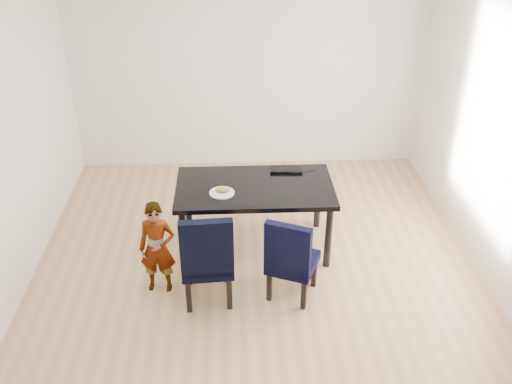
{
  "coord_description": "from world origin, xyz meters",
  "views": [
    {
      "loc": [
        -0.22,
        -4.53,
        3.59
      ],
      "look_at": [
        0.0,
        0.2,
        0.85
      ],
      "focal_mm": 40.0,
      "sensor_mm": 36.0,
      "label": 1
    }
  ],
  "objects_px": {
    "chair_left": "(207,254)",
    "chair_right": "(293,255)",
    "child": "(157,248)",
    "laptop": "(286,168)",
    "plate": "(222,193)",
    "dining_table": "(255,217)"
  },
  "relations": [
    {
      "from": "child",
      "to": "chair_right",
      "type": "bearing_deg",
      "value": -0.8
    },
    {
      "from": "child",
      "to": "laptop",
      "type": "xyz_separation_m",
      "value": [
        1.29,
        1.0,
        0.29
      ]
    },
    {
      "from": "chair_left",
      "to": "plate",
      "type": "height_order",
      "value": "chair_left"
    },
    {
      "from": "dining_table",
      "to": "child",
      "type": "distance_m",
      "value": 1.15
    },
    {
      "from": "chair_right",
      "to": "chair_left",
      "type": "bearing_deg",
      "value": -155.83
    },
    {
      "from": "laptop",
      "to": "plate",
      "type": "bearing_deg",
      "value": 38.55
    },
    {
      "from": "dining_table",
      "to": "plate",
      "type": "distance_m",
      "value": 0.52
    },
    {
      "from": "chair_right",
      "to": "plate",
      "type": "distance_m",
      "value": 0.97
    },
    {
      "from": "laptop",
      "to": "chair_left",
      "type": "bearing_deg",
      "value": 57.08
    },
    {
      "from": "chair_right",
      "to": "laptop",
      "type": "xyz_separation_m",
      "value": [
        0.03,
        1.13,
        0.32
      ]
    },
    {
      "from": "dining_table",
      "to": "chair_right",
      "type": "height_order",
      "value": "chair_right"
    },
    {
      "from": "child",
      "to": "plate",
      "type": "relative_size",
      "value": 3.79
    },
    {
      "from": "child",
      "to": "laptop",
      "type": "height_order",
      "value": "child"
    },
    {
      "from": "chair_left",
      "to": "chair_right",
      "type": "distance_m",
      "value": 0.8
    },
    {
      "from": "child",
      "to": "plate",
      "type": "height_order",
      "value": "child"
    },
    {
      "from": "dining_table",
      "to": "laptop",
      "type": "distance_m",
      "value": 0.63
    },
    {
      "from": "chair_right",
      "to": "laptop",
      "type": "bearing_deg",
      "value": 111.92
    },
    {
      "from": "dining_table",
      "to": "laptop",
      "type": "relative_size",
      "value": 4.68
    },
    {
      "from": "chair_right",
      "to": "plate",
      "type": "xyz_separation_m",
      "value": [
        -0.65,
        0.64,
        0.32
      ]
    },
    {
      "from": "chair_left",
      "to": "laptop",
      "type": "distance_m",
      "value": 1.43
    },
    {
      "from": "chair_left",
      "to": "plate",
      "type": "bearing_deg",
      "value": 74.02
    },
    {
      "from": "dining_table",
      "to": "chair_right",
      "type": "relative_size",
      "value": 1.82
    }
  ]
}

